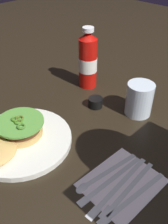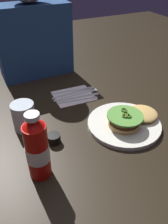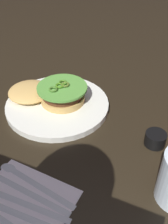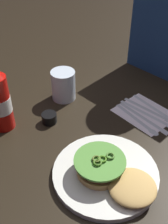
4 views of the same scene
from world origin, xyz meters
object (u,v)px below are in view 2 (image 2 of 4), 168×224
at_px(steak_knife, 79,93).
at_px(burger_sandwich, 131,117).
at_px(napkin, 74,96).
at_px(spoon_utensil, 83,99).
at_px(dinner_plate, 124,124).
at_px(table_knife, 81,96).
at_px(fork_utensil, 76,92).
at_px(butter_knife, 75,90).
at_px(water_glass, 24,116).
at_px(ketchup_bottle, 37,149).
at_px(condiment_cup, 54,138).
at_px(diner_person, 33,31).

bearing_deg(steak_knife, burger_sandwich, -74.42).
relative_size(napkin, spoon_utensil, 0.94).
height_order(dinner_plate, spoon_utensil, dinner_plate).
height_order(burger_sandwich, table_knife, burger_sandwich).
bearing_deg(burger_sandwich, steak_knife, 105.58).
height_order(table_knife, fork_utensil, same).
bearing_deg(butter_knife, water_glass, -148.57).
distance_m(spoon_utensil, fork_utensil, 0.07).
height_order(ketchup_bottle, table_knife, ketchup_bottle).
bearing_deg(burger_sandwich, napkin, 110.42).
xyz_separation_m(water_glass, fork_utensil, (0.28, 0.16, -0.05)).
bearing_deg(fork_utensil, spoon_utensil, -85.19).
distance_m(dinner_plate, ketchup_bottle, 0.38).
relative_size(steak_knife, fork_utensil, 1.09).
bearing_deg(steak_knife, dinner_plate, -78.80).
distance_m(condiment_cup, fork_utensil, 0.35).
bearing_deg(butter_knife, napkin, -124.35).
relative_size(table_knife, fork_utensil, 1.02).
distance_m(burger_sandwich, water_glass, 0.40).
bearing_deg(burger_sandwich, spoon_utensil, 108.71).
distance_m(ketchup_bottle, condiment_cup, 0.17).
distance_m(dinner_plate, spoon_utensil, 0.24).
relative_size(spoon_utensil, table_knife, 0.91).
bearing_deg(table_knife, water_glass, -158.92).
xyz_separation_m(fork_utensil, butter_knife, (0.01, 0.02, 0.00)).
distance_m(burger_sandwich, napkin, 0.32).
relative_size(water_glass, table_knife, 0.52).
bearing_deg(ketchup_bottle, dinner_plate, 13.20).
bearing_deg(dinner_plate, diner_person, 105.37).
distance_m(table_knife, diner_person, 0.41).
bearing_deg(napkin, butter_knife, 55.65).
relative_size(fork_utensil, diner_person, 0.39).
bearing_deg(steak_knife, spoon_utensil, -90.71).
height_order(dinner_plate, water_glass, water_glass).
bearing_deg(dinner_plate, fork_utensil, 101.62).
height_order(dinner_plate, napkin, dinner_plate).
bearing_deg(steak_knife, table_knife, -95.30).
bearing_deg(ketchup_bottle, spoon_utensil, 47.08).
height_order(burger_sandwich, condiment_cup, burger_sandwich).
height_order(burger_sandwich, water_glass, water_glass).
relative_size(burger_sandwich, diner_person, 0.43).
relative_size(burger_sandwich, napkin, 1.25).
relative_size(ketchup_bottle, water_glass, 2.09).
height_order(napkin, diner_person, diner_person).
distance_m(water_glass, diner_person, 0.51).
distance_m(dinner_plate, steak_knife, 0.29).
xyz_separation_m(steak_knife, butter_knife, (0.00, 0.04, 0.00)).
relative_size(table_knife, steak_knife, 0.93).
distance_m(ketchup_bottle, steak_knife, 0.49).
distance_m(burger_sandwich, fork_utensil, 0.33).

